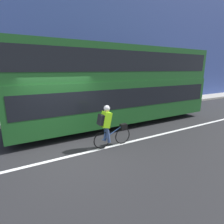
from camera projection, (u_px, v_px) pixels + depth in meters
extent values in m
plane|color=#232326|center=(71.00, 156.00, 5.73)|extent=(80.00, 80.00, 0.00)
cube|color=silver|center=(71.00, 156.00, 5.70)|extent=(50.00, 0.14, 0.01)
cube|color=#A8A399|center=(45.00, 117.00, 10.10)|extent=(60.00, 1.74, 0.15)
cube|color=#33478C|center=(34.00, 28.00, 9.79)|extent=(60.00, 0.30, 9.99)
cylinder|color=black|center=(162.00, 108.00, 10.61)|extent=(0.99, 0.30, 0.99)
cylinder|color=black|center=(56.00, 123.00, 7.62)|extent=(0.99, 0.30, 0.99)
cube|color=#194C1E|center=(118.00, 99.00, 8.93)|extent=(10.16, 2.48, 1.96)
cube|color=black|center=(118.00, 95.00, 8.87)|extent=(9.76, 2.50, 0.86)
cube|color=#194C1E|center=(118.00, 64.00, 8.51)|extent=(10.16, 2.38, 1.53)
cube|color=black|center=(118.00, 62.00, 8.50)|extent=(9.76, 2.40, 0.86)
torus|color=black|center=(123.00, 136.00, 6.60)|extent=(0.64, 0.04, 0.64)
torus|color=black|center=(102.00, 140.00, 6.18)|extent=(0.64, 0.04, 0.64)
cylinder|color=#2D4C8C|center=(113.00, 133.00, 6.34)|extent=(0.89, 0.03, 0.44)
cylinder|color=#2D4C8C|center=(104.00, 133.00, 6.18)|extent=(0.03, 0.03, 0.47)
cube|color=black|center=(123.00, 127.00, 6.53)|extent=(0.26, 0.16, 0.22)
cube|color=#8CE019|center=(106.00, 120.00, 6.08)|extent=(0.37, 0.32, 0.58)
cube|color=black|center=(101.00, 120.00, 5.99)|extent=(0.21, 0.26, 0.38)
cylinder|color=#384C7A|center=(106.00, 133.00, 6.31)|extent=(0.21, 0.11, 0.57)
cylinder|color=#384C7A|center=(108.00, 135.00, 6.16)|extent=(0.19, 0.11, 0.57)
sphere|color=tan|center=(107.00, 109.00, 6.02)|extent=(0.19, 0.19, 0.19)
sphere|color=silver|center=(107.00, 108.00, 6.01)|extent=(0.21, 0.21, 0.21)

